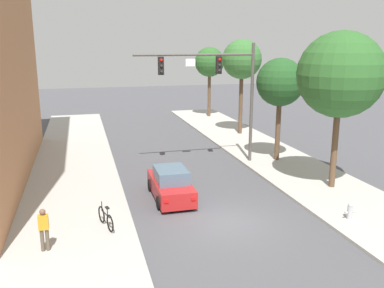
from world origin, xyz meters
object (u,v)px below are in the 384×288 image
at_px(pedestrian_sidewalk_left_walker, 44,228).
at_px(street_tree_farthest, 209,62).
at_px(traffic_signal_mast, 220,81).
at_px(bicycle_leaning, 106,218).
at_px(street_tree_second, 280,83).
at_px(car_lead_red, 171,185).
at_px(fire_hydrant, 350,211).
at_px(street_tree_third, 242,60).
at_px(street_tree_nearest, 341,75).

xyz_separation_m(pedestrian_sidewalk_left_walker, street_tree_farthest, (14.59, 26.44, 4.66)).
xyz_separation_m(traffic_signal_mast, pedestrian_sidewalk_left_walker, (-9.87, -9.36, -4.32)).
distance_m(bicycle_leaning, street_tree_second, 14.63).
height_order(street_tree_second, street_tree_farthest, street_tree_farthest).
relative_size(street_tree_second, street_tree_farthest, 0.92).
bearing_deg(car_lead_red, bicycle_leaning, -139.49).
distance_m(car_lead_red, pedestrian_sidewalk_left_walker, 7.18).
height_order(traffic_signal_mast, car_lead_red, traffic_signal_mast).
bearing_deg(pedestrian_sidewalk_left_walker, car_lead_red, 37.73).
bearing_deg(fire_hydrant, street_tree_farthest, 85.77).
xyz_separation_m(bicycle_leaning, fire_hydrant, (10.32, -1.92, -0.03)).
bearing_deg(traffic_signal_mast, bicycle_leaning, -133.95).
height_order(bicycle_leaning, street_tree_third, street_tree_third).
xyz_separation_m(bicycle_leaning, street_tree_third, (12.27, 15.97, 5.76)).
height_order(pedestrian_sidewalk_left_walker, street_tree_farthest, street_tree_farthest).
height_order(pedestrian_sidewalk_left_walker, street_tree_nearest, street_tree_nearest).
height_order(street_tree_third, street_tree_farthest, street_tree_third).
bearing_deg(bicycle_leaning, street_tree_second, 33.46).
height_order(traffic_signal_mast, street_tree_second, traffic_signal_mast).
bearing_deg(traffic_signal_mast, car_lead_red, -130.16).
relative_size(fire_hydrant, street_tree_third, 0.09).
xyz_separation_m(car_lead_red, bicycle_leaning, (-3.39, -2.89, -0.18)).
xyz_separation_m(car_lead_red, pedestrian_sidewalk_left_walker, (-5.67, -4.39, 0.34)).
xyz_separation_m(street_tree_nearest, street_tree_farthest, (0.31, 22.94, -0.34)).
relative_size(traffic_signal_mast, car_lead_red, 1.78).
xyz_separation_m(car_lead_red, street_tree_nearest, (8.61, -0.90, 5.34)).
height_order(fire_hydrant, street_tree_second, street_tree_second).
height_order(bicycle_leaning, fire_hydrant, bicycle_leaning).
bearing_deg(street_tree_third, street_tree_nearest, -91.12).
xyz_separation_m(bicycle_leaning, street_tree_farthest, (12.31, 24.94, 5.18)).
xyz_separation_m(car_lead_red, street_tree_farthest, (8.92, 22.05, 5.00)).
distance_m(traffic_signal_mast, pedestrian_sidewalk_left_walker, 14.28).
bearing_deg(bicycle_leaning, car_lead_red, 40.51).
height_order(traffic_signal_mast, fire_hydrant, traffic_signal_mast).
relative_size(traffic_signal_mast, fire_hydrant, 10.48).
bearing_deg(fire_hydrant, car_lead_red, 145.23).
height_order(car_lead_red, bicycle_leaning, car_lead_red).
relative_size(car_lead_red, pedestrian_sidewalk_left_walker, 2.59).
height_order(pedestrian_sidewalk_left_walker, bicycle_leaning, pedestrian_sidewalk_left_walker).
bearing_deg(street_tree_nearest, street_tree_third, 88.88).
relative_size(car_lead_red, street_tree_second, 0.64).
relative_size(bicycle_leaning, street_tree_nearest, 0.21).
relative_size(bicycle_leaning, street_tree_second, 0.26).
distance_m(traffic_signal_mast, street_tree_second, 4.00).
distance_m(car_lead_red, street_tree_third, 16.76).
relative_size(traffic_signal_mast, pedestrian_sidewalk_left_walker, 4.60).
distance_m(street_tree_nearest, street_tree_third, 13.98).
relative_size(bicycle_leaning, fire_hydrant, 2.39).
bearing_deg(traffic_signal_mast, street_tree_second, -3.17).
bearing_deg(car_lead_red, street_tree_second, 30.15).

